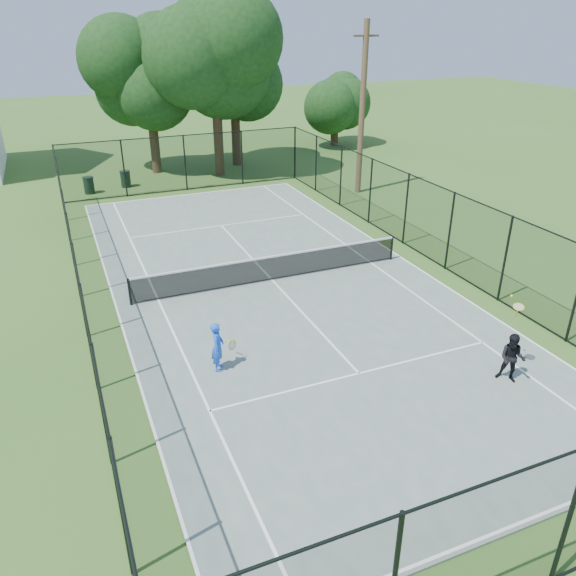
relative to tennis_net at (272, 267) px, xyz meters
name	(u,v)px	position (x,y,z in m)	size (l,w,h in m)	color
ground	(272,282)	(0.00, 0.00, -0.58)	(120.00, 120.00, 0.00)	#355B1F
tennis_court	(272,281)	(0.00, 0.00, -0.55)	(11.00, 24.00, 0.06)	slate
tennis_net	(272,267)	(0.00, 0.00, 0.00)	(10.08, 0.08, 0.95)	black
fence	(272,243)	(0.00, 0.00, 0.92)	(13.10, 26.10, 3.00)	black
tree_near_left	(148,84)	(-0.76, 17.64, 4.58)	(6.43, 6.43, 8.39)	#332114
tree_near_mid	(215,76)	(2.65, 15.54, 5.09)	(7.03, 7.03, 9.20)	#332114
tree_near_right	(234,82)	(4.41, 17.66, 4.48)	(5.77, 5.77, 7.97)	#332114
tree_far_right	(336,101)	(13.04, 20.73, 2.59)	(3.88, 3.88, 5.13)	#332114
trash_bin_left	(89,185)	(-5.04, 14.37, -0.12)	(0.58, 0.58, 0.91)	black
trash_bin_right	(126,179)	(-3.02, 14.94, -0.12)	(0.58, 0.58, 0.91)	black
utility_pole	(362,109)	(8.53, 9.00, 3.78)	(1.40, 0.30, 8.60)	#4C3823
player_blue	(218,346)	(-3.38, -4.73, 0.18)	(0.84, 0.60, 1.40)	blue
player_black	(512,358)	(3.45, -8.17, 0.17)	(0.81, 1.12, 2.14)	black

